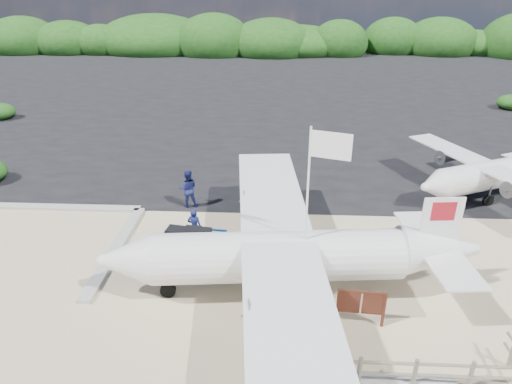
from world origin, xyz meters
TOP-DOWN VIEW (x-y plane):
  - ground at (0.00, 0.00)m, footprint 160.00×160.00m
  - asphalt_apron at (0.00, 30.00)m, footprint 90.00×50.00m
  - lagoon at (-9.00, 1.50)m, footprint 9.00×7.00m
  - vegetation_band at (0.00, 55.00)m, footprint 124.00×8.00m
  - baggage_cart at (-1.12, 0.99)m, footprint 2.83×1.86m
  - flagpole at (3.10, -1.26)m, footprint 1.36×0.90m
  - signboard at (4.90, -2.53)m, footprint 1.66×0.29m
  - crew_a at (-1.27, 2.12)m, footprint 0.66×0.48m
  - crew_b at (-2.18, 5.58)m, footprint 1.05×0.88m
  - aircraft_large at (12.67, 23.36)m, footprint 17.14×17.14m
  - aircraft_small at (-10.45, 32.72)m, footprint 10.71×10.71m

SIDE VIEW (x-z plane):
  - ground at x=0.00m, z-range 0.00..0.00m
  - asphalt_apron at x=0.00m, z-range -0.02..0.02m
  - lagoon at x=-9.00m, z-range -0.20..0.20m
  - vegetation_band at x=0.00m, z-range -2.20..2.20m
  - baggage_cart at x=-1.12m, z-range -0.66..0.66m
  - flagpole at x=3.10m, z-range -3.15..3.15m
  - signboard at x=4.90m, z-range -0.68..0.68m
  - aircraft_large at x=12.67m, z-range -2.36..2.36m
  - aircraft_small at x=-10.45m, z-range -1.46..1.46m
  - crew_a at x=-1.27m, z-range 0.00..1.66m
  - crew_b at x=-2.18m, z-range 0.00..1.93m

